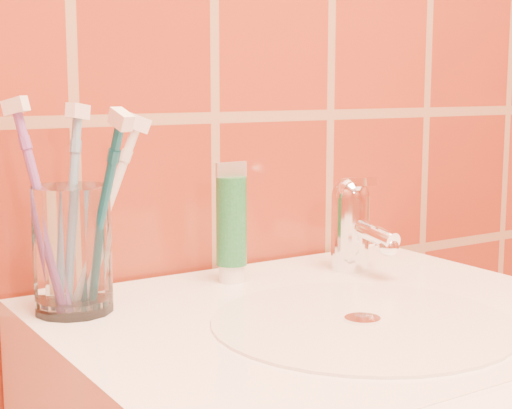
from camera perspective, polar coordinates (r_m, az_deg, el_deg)
glass_tumbler at (r=0.83m, az=-13.24°, el=-3.21°), size 0.10×0.10×0.13m
toothpaste_tube at (r=0.93m, az=-1.79°, el=-1.60°), size 0.04×0.04×0.14m
faucet at (r=0.99m, az=7.03°, el=-1.17°), size 0.05×0.11×0.12m
toothbrush_0 at (r=0.84m, az=-13.25°, el=-0.27°), size 0.09×0.08×0.22m
toothbrush_1 at (r=0.82m, az=-15.29°, el=-0.27°), size 0.12×0.13×0.23m
toothbrush_2 at (r=0.79m, az=-11.19°, el=-0.87°), size 0.07×0.18×0.24m
toothbrush_3 at (r=0.83m, az=-10.91°, el=-0.64°), size 0.13×0.12×0.21m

